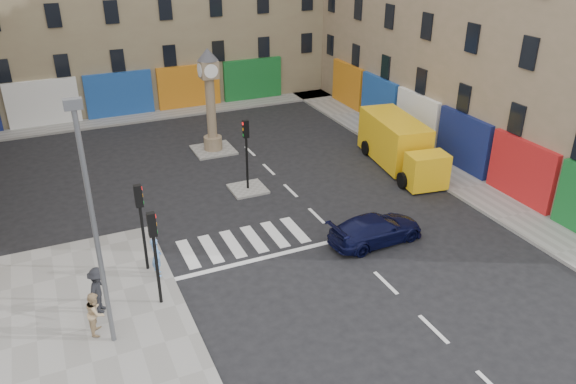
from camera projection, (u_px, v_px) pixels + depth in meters
ground at (359, 257)px, 23.52m from camera, size 120.00×120.00×0.00m
sidewalk_left at (93, 364)px, 17.81m from camera, size 7.00×16.00×0.15m
sidewalk_right at (398, 145)px, 34.88m from camera, size 2.60×30.00×0.15m
sidewalk_far at (152, 115)px, 40.20m from camera, size 32.00×2.40×0.15m
island_near at (248, 189)px, 29.31m from camera, size 1.80×1.80×0.12m
island_far at (213, 150)px, 34.23m from camera, size 2.40×2.40×0.12m
building_right at (497, 7)px, 33.70m from camera, size 10.00×30.00×16.00m
traffic_light_left_near at (154, 244)px, 19.48m from camera, size 0.28×0.22×3.70m
traffic_light_left_far at (141, 214)px, 21.45m from camera, size 0.28×0.22×3.70m
traffic_light_island at (246, 144)px, 28.20m from camera, size 0.28×0.22×3.70m
lamp_post at (93, 218)px, 16.68m from camera, size 0.50×0.25×8.30m
clock_pillar at (210, 94)px, 32.69m from camera, size 1.20×1.20×6.10m
navy_sedan at (376, 229)px, 24.40m from camera, size 4.45×2.04×1.26m
yellow_van at (399, 144)px, 31.65m from camera, size 3.22×7.42×2.61m
pedestrian_blue at (157, 257)px, 21.80m from camera, size 0.44×0.62×1.63m
pedestrian_tan at (96, 313)px, 18.77m from camera, size 0.76×0.88×1.56m
pedestrian_dark at (99, 290)px, 19.73m from camera, size 1.12×1.33×1.78m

